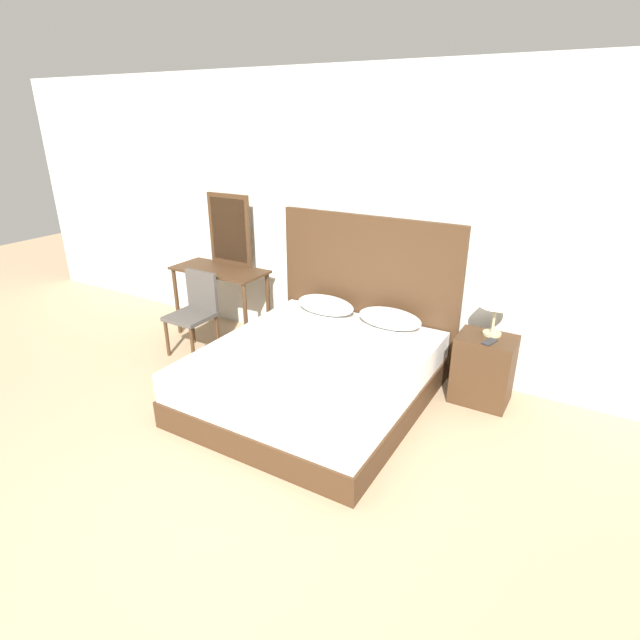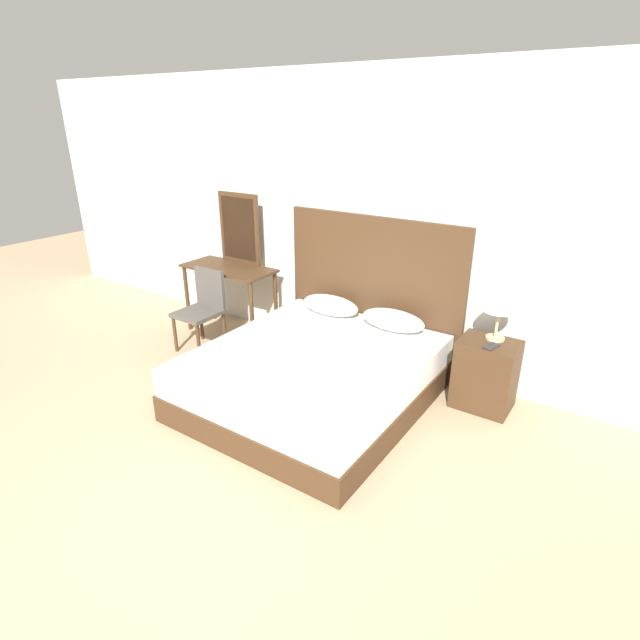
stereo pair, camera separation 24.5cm
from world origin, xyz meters
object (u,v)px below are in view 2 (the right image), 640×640
(bed, at_px, (314,377))
(vanity_desk, at_px, (229,279))
(nightstand, at_px, (485,374))
(table_lamp, at_px, (500,301))
(phone_on_nightstand, at_px, (491,346))
(phone_on_bed, at_px, (270,344))
(chair, at_px, (203,305))

(bed, bearing_deg, vanity_desk, 157.14)
(nightstand, bearing_deg, table_lamp, 77.78)
(nightstand, distance_m, phone_on_nightstand, 0.32)
(phone_on_bed, distance_m, phone_on_nightstand, 1.81)
(nightstand, xyz_separation_m, table_lamp, (0.02, 0.07, 0.63))
(phone_on_bed, xyz_separation_m, table_lamp, (1.62, 0.90, 0.46))
(vanity_desk, bearing_deg, phone_on_nightstand, -0.51)
(bed, height_order, phone_on_bed, phone_on_bed)
(phone_on_bed, height_order, nightstand, nightstand)
(bed, xyz_separation_m, vanity_desk, (-1.57, 0.66, 0.40))
(phone_on_nightstand, bearing_deg, chair, -172.16)
(table_lamp, distance_m, phone_on_nightstand, 0.37)
(bed, relative_size, chair, 2.36)
(phone_on_bed, bearing_deg, nightstand, 27.16)
(table_lamp, xyz_separation_m, phone_on_nightstand, (0.02, -0.16, -0.33))
(nightstand, distance_m, chair, 2.83)
(table_lamp, relative_size, phone_on_nightstand, 2.70)
(phone_on_bed, xyz_separation_m, nightstand, (1.61, 0.83, -0.17))
(vanity_desk, bearing_deg, phone_on_bed, -32.52)
(vanity_desk, height_order, chair, chair)
(chair, bearing_deg, phone_on_bed, -16.41)
(table_lamp, relative_size, chair, 0.53)
(table_lamp, height_order, chair, table_lamp)
(phone_on_nightstand, xyz_separation_m, chair, (-2.82, -0.39, -0.13))
(chair, bearing_deg, table_lamp, 11.15)
(phone_on_nightstand, distance_m, chair, 2.85)
(nightstand, xyz_separation_m, chair, (-2.78, -0.48, 0.17))
(phone_on_nightstand, relative_size, chair, 0.20)
(bed, relative_size, phone_on_nightstand, 11.99)
(nightstand, bearing_deg, chair, -170.24)
(table_lamp, bearing_deg, bed, -147.16)
(bed, distance_m, phone_on_nightstand, 1.46)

